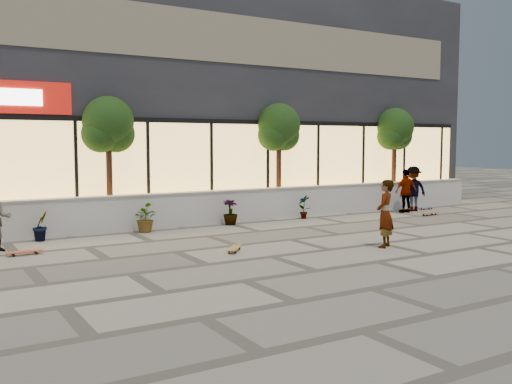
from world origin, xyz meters
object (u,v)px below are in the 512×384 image
tree_east (395,131)px  skater_center (385,214)px  tree_midwest (108,128)px  skateboard_right_far (427,208)px  skater_right_far (413,189)px  skateboard_center (234,248)px  skateboard_right_near (430,213)px  tree_mideast (279,130)px  skateboard_left (25,252)px  skater_right_near (406,191)px

tree_east → skater_center: (-6.65, -6.51, -2.16)m
tree_midwest → skateboard_right_far: 12.22m
skater_right_far → skateboard_center: skater_right_far is taller
skater_center → skateboard_right_near: bearing=-179.8°
tree_mideast → skater_right_far: (4.93, -1.60, -2.15)m
tree_midwest → skateboard_right_near: bearing=-15.0°
tree_midwest → skateboard_right_near: tree_midwest is taller
skateboard_center → tree_mideast: bearing=-1.4°
tree_midwest → skateboard_center: (1.43, -5.10, -2.90)m
skateboard_right_far → skater_right_far: bearing=-174.2°
tree_midwest → skater_right_far: 11.25m
tree_midwest → skateboard_right_far: tree_midwest is taller
skateboard_left → skateboard_right_far: (14.65, 1.53, -0.01)m
skater_right_far → skateboard_right_far: (0.84, 0.10, -0.77)m
skateboard_left → skateboard_right_near: bearing=-1.8°
tree_mideast → skater_center: size_ratio=2.36×
tree_mideast → tree_east: (5.50, 0.00, 0.00)m
skater_right_near → skateboard_right_near: 1.23m
skater_center → skateboard_right_near: size_ratio=1.95×
tree_east → skateboard_center: (-10.07, -5.10, -2.90)m
skateboard_center → skateboard_right_far: size_ratio=1.08×
tree_east → skateboard_right_far: 3.29m
skater_center → skateboard_center: 3.77m
skater_right_near → skateboard_left: (-13.22, -1.22, -0.71)m
tree_east → skater_right_far: size_ratio=2.35×
skater_right_far → tree_mideast: bearing=-5.8°
skater_right_far → tree_east: bearing=-97.5°
skater_right_far → skateboard_left: (-13.81, -1.43, -0.76)m
tree_mideast → skateboard_left: 9.82m
skater_center → skateboard_center: bearing=-55.5°
tree_midwest → skater_center: (4.85, -6.51, -2.16)m
skateboard_left → skateboard_center: bearing=-28.4°
tree_east → skateboard_center: size_ratio=5.24×
tree_east → skater_right_near: tree_east is taller
skater_right_near → skateboard_right_far: (1.43, 0.32, -0.72)m
skater_center → skater_right_near: (5.50, 4.70, -0.04)m
skateboard_center → skateboard_right_far: (10.34, 3.60, -0.01)m
skateboard_center → skateboard_right_far: 10.95m
skater_right_far → skateboard_right_near: 1.49m
skateboard_left → tree_east: bearing=9.2°
tree_mideast → skateboard_right_far: bearing=-14.6°
tree_midwest → skater_right_near: 10.73m
skater_center → skateboard_left: 8.50m
skater_right_far → skateboard_left: size_ratio=2.10×
skater_right_near → tree_mideast: bearing=-16.5°
tree_east → skateboard_right_far: size_ratio=5.68×
tree_east → skateboard_left: tree_east is taller
skater_right_far → skateboard_right_near: skater_right_far is taller
skateboard_left → tree_mideast: bearing=16.1°
skater_center → skater_right_far: (6.08, 4.91, 0.00)m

